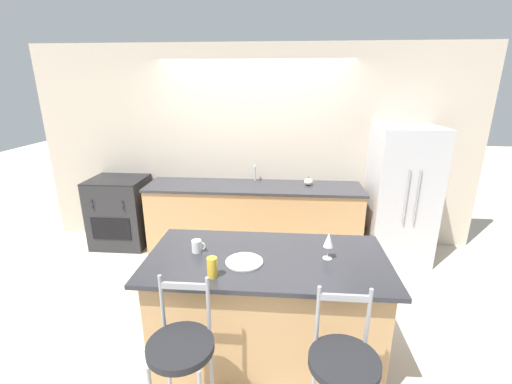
{
  "coord_description": "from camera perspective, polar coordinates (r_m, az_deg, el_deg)",
  "views": [
    {
      "loc": [
        0.38,
        -3.93,
        2.22
      ],
      "look_at": [
        0.11,
        -0.61,
        1.14
      ],
      "focal_mm": 24.0,
      "sensor_mm": 36.0,
      "label": 1
    }
  ],
  "objects": [
    {
      "name": "wine_glass",
      "position": [
        2.63,
        12.0,
        -7.89
      ],
      "size": [
        0.07,
        0.07,
        0.21
      ],
      "color": "white",
      "rests_on": "kitchen_island"
    },
    {
      "name": "refrigerator",
      "position": [
        4.72,
        22.95,
        -0.34
      ],
      "size": [
        0.75,
        0.76,
        1.71
      ],
      "color": "#BCBCC1",
      "rests_on": "ground_plane"
    },
    {
      "name": "ground_plane",
      "position": [
        4.53,
        -0.79,
        -11.47
      ],
      "size": [
        18.0,
        18.0,
        0.0
      ],
      "primitive_type": "plane",
      "color": "beige"
    },
    {
      "name": "dinner_plate",
      "position": [
        2.58,
        -1.96,
        -11.48
      ],
      "size": [
        0.28,
        0.28,
        0.02
      ],
      "color": "beige",
      "rests_on": "kitchen_island"
    },
    {
      "name": "coffee_mug",
      "position": [
        2.75,
        -9.8,
        -8.88
      ],
      "size": [
        0.11,
        0.08,
        0.1
      ],
      "color": "white",
      "rests_on": "kitchen_island"
    },
    {
      "name": "kitchen_island",
      "position": [
        2.91,
        1.76,
        -18.93
      ],
      "size": [
        1.84,
        0.91,
        0.94
      ],
      "color": "tan",
      "rests_on": "ground_plane"
    },
    {
      "name": "bar_stool_near",
      "position": [
        2.32,
        -12.21,
        -25.96
      ],
      "size": [
        0.4,
        0.4,
        1.12
      ],
      "color": "#99999E",
      "rests_on": "ground_plane"
    },
    {
      "name": "bar_stool_far",
      "position": [
        2.25,
        14.19,
        -27.85
      ],
      "size": [
        0.4,
        0.4,
        1.12
      ],
      "color": "#99999E",
      "rests_on": "ground_plane"
    },
    {
      "name": "pumpkin_decoration",
      "position": [
        4.56,
        8.74,
        1.71
      ],
      "size": [
        0.12,
        0.12,
        0.12
      ],
      "color": "beige",
      "rests_on": "back_counter"
    },
    {
      "name": "oven_range",
      "position": [
        5.17,
        -21.6,
        -3.07
      ],
      "size": [
        0.74,
        0.65,
        0.96
      ],
      "color": "#28282B",
      "rests_on": "ground_plane"
    },
    {
      "name": "tumbler_cup",
      "position": [
        2.4,
        -7.32,
        -12.34
      ],
      "size": [
        0.07,
        0.07,
        0.14
      ],
      "color": "gold",
      "rests_on": "kitchen_island"
    },
    {
      "name": "wall_back",
      "position": [
        4.75,
        -0.03,
        7.34
      ],
      "size": [
        6.0,
        0.07,
        2.7
      ],
      "color": "beige",
      "rests_on": "ground_plane"
    },
    {
      "name": "back_counter",
      "position": [
        4.68,
        -0.36,
        -4.21
      ],
      "size": [
        2.84,
        0.7,
        0.92
      ],
      "color": "tan",
      "rests_on": "ground_plane"
    },
    {
      "name": "sink_faucet",
      "position": [
        4.68,
        -0.16,
        3.49
      ],
      "size": [
        0.02,
        0.13,
        0.22
      ],
      "color": "#ADAFB5",
      "rests_on": "back_counter"
    }
  ]
}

